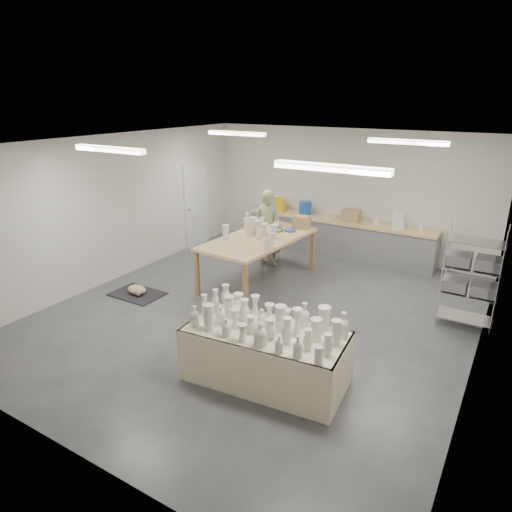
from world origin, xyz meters
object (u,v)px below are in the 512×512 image
Objects in this scene: drying_table at (266,352)px; red_stool at (274,251)px; work_table at (262,237)px; potter at (268,228)px.

red_stool is at bearing 112.65° from drying_table.
red_stool is at bearing 112.17° from work_table.
red_stool is (0.00, 0.27, -0.63)m from potter.
work_table reaches higher than drying_table.
potter is 4.85× the size of red_stool.
drying_table is 6.18× the size of red_stool.
red_stool is (-0.38, 1.19, -0.72)m from work_table.
potter is at bearing 116.92° from work_table.
red_stool is at bearing -96.95° from potter.
work_table is 1.00m from potter.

